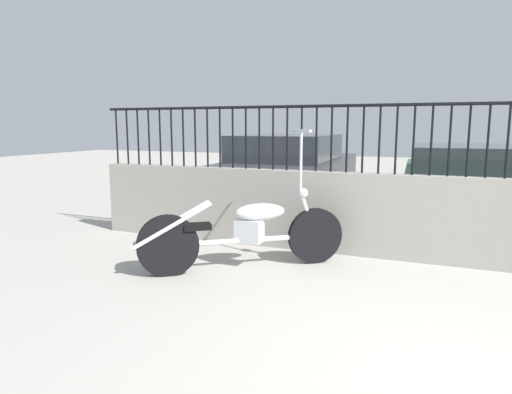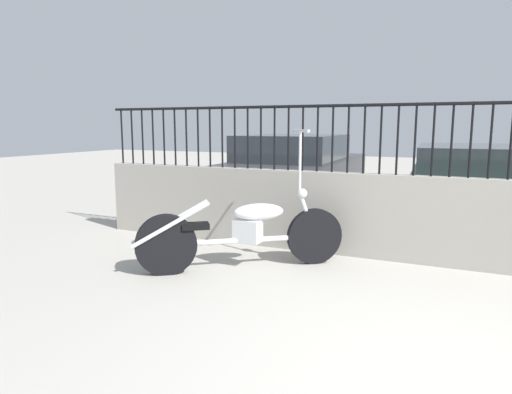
{
  "view_description": "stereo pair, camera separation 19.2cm",
  "coord_description": "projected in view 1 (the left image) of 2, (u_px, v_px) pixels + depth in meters",
  "views": [
    {
      "loc": [
        -0.24,
        -2.71,
        1.51
      ],
      "look_at": [
        -2.19,
        2.05,
        0.7
      ],
      "focal_mm": 32.0,
      "sensor_mm": 36.0,
      "label": 1
    },
    {
      "loc": [
        -0.06,
        -2.64,
        1.51
      ],
      "look_at": [
        -2.19,
        2.05,
        0.7
      ],
      "focal_mm": 32.0,
      "sensor_mm": 36.0,
      "label": 2
    }
  ],
  "objects": [
    {
      "name": "car_dark_grey",
      "position": [
        289.0,
        171.0,
        8.3
      ],
      "size": [
        1.91,
        4.42,
        1.34
      ],
      "rotation": [
        0.0,
        0.0,
        1.61
      ],
      "color": "black",
      "rests_on": "ground_plane"
    },
    {
      "name": "ground_plane",
      "position": [
        473.0,
        390.0,
        2.63
      ],
      "size": [
        40.0,
        40.0,
        0.0
      ],
      "primitive_type": "plane",
      "color": "#ADA89E"
    },
    {
      "name": "low_wall",
      "position": [
        463.0,
        222.0,
        4.9
      ],
      "size": [
        9.26,
        0.18,
        0.97
      ],
      "color": "#9E998E",
      "rests_on": "ground_plane"
    },
    {
      "name": "car_green",
      "position": [
        463.0,
        181.0,
        7.36
      ],
      "size": [
        2.02,
        4.6,
        1.2
      ],
      "rotation": [
        0.0,
        0.0,
        1.62
      ],
      "color": "black",
      "rests_on": "ground_plane"
    },
    {
      "name": "fence_railing",
      "position": [
        469.0,
        128.0,
        4.75
      ],
      "size": [
        9.26,
        0.04,
        0.78
      ],
      "color": "black",
      "rests_on": "low_wall"
    },
    {
      "name": "motorcycle_white",
      "position": [
        235.0,
        233.0,
        4.78
      ],
      "size": [
        1.87,
        1.47,
        1.48
      ],
      "rotation": [
        0.0,
        0.0,
        0.65
      ],
      "color": "black",
      "rests_on": "ground_plane"
    }
  ]
}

